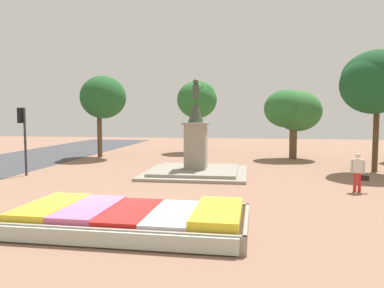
# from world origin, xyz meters

# --- Properties ---
(ground_plane) EXTENTS (76.63, 76.63, 0.00)m
(ground_plane) POSITION_xyz_m (0.00, 0.00, 0.00)
(ground_plane) COLOR #8C6651
(flower_planter) EXTENTS (6.61, 3.40, 0.69)m
(flower_planter) POSITION_xyz_m (1.89, -1.81, 0.29)
(flower_planter) COLOR #38281C
(flower_planter) RESTS_ON ground_plane
(statue_monument) EXTENTS (5.42, 5.42, 5.09)m
(statue_monument) POSITION_xyz_m (2.36, 8.05, 0.83)
(statue_monument) COLOR gray
(statue_monument) RESTS_ON ground_plane
(traffic_light_mid_block) EXTENTS (0.41, 0.29, 3.56)m
(traffic_light_mid_block) POSITION_xyz_m (-6.51, 6.27, 2.50)
(traffic_light_mid_block) COLOR #2D2D33
(traffic_light_mid_block) RESTS_ON ground_plane
(pedestrian_with_handbag) EXTENTS (0.72, 0.31, 1.62)m
(pedestrian_with_handbag) POSITION_xyz_m (9.64, 4.40, 0.91)
(pedestrian_with_handbag) COLOR red
(pedestrian_with_handbag) RESTS_ON ground_plane
(park_tree_far_left) EXTENTS (4.11, 3.67, 5.00)m
(park_tree_far_left) POSITION_xyz_m (8.28, 15.97, 3.51)
(park_tree_far_left) COLOR brown
(park_tree_far_left) RESTS_ON ground_plane
(park_tree_behind_statue) EXTENTS (3.35, 3.65, 6.02)m
(park_tree_behind_statue) POSITION_xyz_m (0.93, 19.63, 4.51)
(park_tree_behind_statue) COLOR #4C3823
(park_tree_behind_statue) RESTS_ON ground_plane
(park_tree_far_right) EXTENTS (3.59, 4.10, 6.00)m
(park_tree_far_right) POSITION_xyz_m (-5.42, 14.63, 4.34)
(park_tree_far_right) COLOR brown
(park_tree_far_right) RESTS_ON ground_plane
(park_tree_street_side) EXTENTS (3.97, 4.16, 6.70)m
(park_tree_street_side) POSITION_xyz_m (11.94, 9.88, 5.02)
(park_tree_street_side) COLOR #4C3823
(park_tree_street_side) RESTS_ON ground_plane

